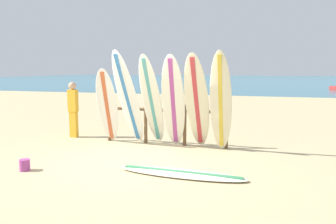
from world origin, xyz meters
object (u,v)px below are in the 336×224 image
(sand_bucket, at_px, (25,165))
(surfboard_lying_on_sand, at_px, (181,173))
(surfboard_leaning_left, at_px, (128,99))
(surfboard_rack, at_px, (165,119))
(beachgoer_standing, at_px, (73,107))
(surfboard_leaning_center_left, at_px, (152,101))
(surfboard_leaning_center, at_px, (173,102))
(surfboard_leaning_right, at_px, (221,102))
(surfboard_leaning_far_left, at_px, (107,106))
(surfboard_leaning_center_right, at_px, (197,102))

(sand_bucket, bearing_deg, surfboard_lying_on_sand, 10.64)
(surfboard_leaning_left, distance_m, surfboard_lying_on_sand, 2.92)
(surfboard_rack, height_order, beachgoer_standing, beachgoer_standing)
(surfboard_leaning_left, bearing_deg, surfboard_leaning_center_left, 7.47)
(surfboard_leaning_center_left, height_order, beachgoer_standing, surfboard_leaning_center_left)
(surfboard_leaning_center, xyz_separation_m, sand_bucket, (-2.29, -2.50, -1.04))
(surfboard_leaning_center, distance_m, surfboard_lying_on_sand, 2.34)
(beachgoer_standing, bearing_deg, surfboard_leaning_right, -7.76)
(surfboard_leaning_center_left, bearing_deg, surfboard_leaning_left, -172.53)
(surfboard_rack, height_order, surfboard_leaning_right, surfboard_leaning_right)
(surfboard_rack, height_order, surfboard_leaning_left, surfboard_leaning_left)
(surfboard_leaning_left, xyz_separation_m, surfboard_leaning_center, (1.18, 0.01, -0.06))
(surfboard_leaning_left, bearing_deg, sand_bucket, -114.11)
(surfboard_leaning_center_left, height_order, surfboard_lying_on_sand, surfboard_leaning_center_left)
(surfboard_leaning_center, relative_size, sand_bucket, 10.47)
(surfboard_leaning_center, relative_size, beachgoer_standing, 1.45)
(surfboard_leaning_center, height_order, sand_bucket, surfboard_leaning_center)
(surfboard_leaning_far_left, bearing_deg, surfboard_rack, 15.20)
(surfboard_leaning_left, bearing_deg, surfboard_leaning_right, -1.25)
(surfboard_leaning_center_left, bearing_deg, surfboard_leaning_center, -6.43)
(surfboard_leaning_center, xyz_separation_m, surfboard_lying_on_sand, (0.67, -1.94, -1.11))
(surfboard_leaning_center_left, relative_size, sand_bucket, 10.52)
(beachgoer_standing, bearing_deg, sand_bucket, -75.23)
(surfboard_leaning_right, relative_size, sand_bucket, 10.81)
(surfboard_leaning_center_right, bearing_deg, surfboard_leaning_center, 179.75)
(surfboard_lying_on_sand, height_order, beachgoer_standing, beachgoer_standing)
(surfboard_leaning_center, relative_size, surfboard_leaning_right, 0.97)
(surfboard_leaning_left, distance_m, surfboard_leaning_center, 1.18)
(sand_bucket, bearing_deg, surfboard_leaning_left, 65.89)
(surfboard_rack, xyz_separation_m, surfboard_leaning_center, (0.33, -0.37, 0.48))
(surfboard_lying_on_sand, bearing_deg, sand_bucket, -169.36)
(surfboard_leaning_center_left, relative_size, surfboard_leaning_center, 1.00)
(surfboard_leaning_right, xyz_separation_m, beachgoer_standing, (-4.23, 0.58, -0.31))
(surfboard_rack, xyz_separation_m, surfboard_leaning_center_right, (0.91, -0.38, 0.49))
(surfboard_leaning_right, xyz_separation_m, sand_bucket, (-3.44, -2.44, -1.07))
(surfboard_rack, distance_m, surfboard_leaning_center_left, 0.63)
(surfboard_leaning_center_left, xyz_separation_m, surfboard_leaning_center_right, (1.15, -0.07, 0.01))
(surfboard_leaning_far_left, distance_m, beachgoer_standing, 1.44)
(surfboard_leaning_center_right, distance_m, surfboard_lying_on_sand, 2.25)
(surfboard_leaning_left, distance_m, surfboard_leaning_right, 2.33)
(surfboard_leaning_center_left, xyz_separation_m, surfboard_lying_on_sand, (1.25, -2.01, -1.12))
(surfboard_leaning_center, distance_m, surfboard_leaning_center_right, 0.58)
(surfboard_leaning_right, bearing_deg, beachgoer_standing, 172.24)
(surfboard_leaning_center_right, relative_size, surfboard_lying_on_sand, 0.94)
(surfboard_leaning_far_left, relative_size, surfboard_leaning_left, 0.82)
(surfboard_rack, distance_m, surfboard_leaning_right, 1.63)
(surfboard_lying_on_sand, height_order, sand_bucket, sand_bucket)
(surfboard_rack, bearing_deg, surfboard_leaning_center_right, -22.59)
(surfboard_leaning_left, relative_size, beachgoer_standing, 1.52)
(surfboard_leaning_center_right, distance_m, surfboard_leaning_right, 0.57)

